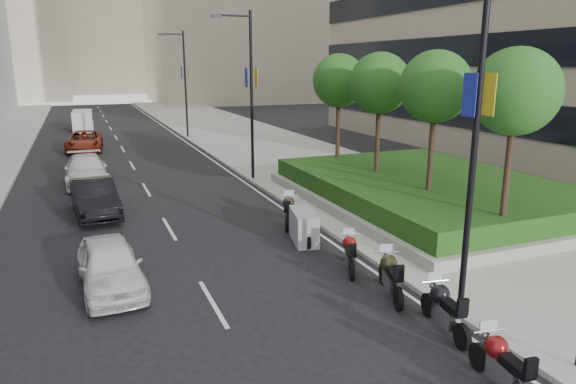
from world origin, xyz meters
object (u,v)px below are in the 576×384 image
motorcycle_1 (502,365)px  lamp_post_2 (183,79)px  lamp_post_0 (472,118)px  delivery_van (83,122)px  motorcycle_5 (304,227)px  motorcycle_3 (390,275)px  car_b (95,198)px  car_d (84,141)px  motorcycle_4 (350,253)px  motorcycle_6 (288,211)px  lamp_post_1 (249,88)px  motorcycle_2 (444,309)px  car_c (86,170)px  car_a (110,265)px

motorcycle_1 → lamp_post_2: bearing=6.1°
lamp_post_0 → delivery_van: (-8.18, 43.98, -4.17)m
motorcycle_5 → motorcycle_3: bearing=-162.2°
car_b → car_d: car_b is taller
delivery_van → motorcycle_3: bearing=-77.9°
motorcycle_3 → motorcycle_4: 2.10m
motorcycle_3 → motorcycle_6: bearing=19.8°
lamp_post_0 → motorcycle_3: size_ratio=4.13×
motorcycle_1 → motorcycle_3: motorcycle_3 is taller
lamp_post_2 → car_d: lamp_post_2 is taller
motorcycle_3 → delivery_van: (-7.25, 42.38, 0.30)m
lamp_post_0 → lamp_post_1: same height
motorcycle_6 → car_d: (-7.20, 22.46, 0.15)m
car_b → car_d: 18.09m
motorcycle_6 → car_d: size_ratio=0.39×
lamp_post_2 → motorcycle_3: lamp_post_2 is taller
lamp_post_2 → motorcycle_2: lamp_post_2 is taller
delivery_van → car_d: bearing=-88.2°
car_d → delivery_van: 12.84m
car_c → delivery_van: 24.50m
car_d → lamp_post_2: bearing=29.2°
lamp_post_1 → car_b: bearing=-154.4°
lamp_post_0 → car_b: lamp_post_0 is taller
lamp_post_0 → car_d: lamp_post_0 is taller
lamp_post_1 → motorcycle_6: bearing=-97.6°
lamp_post_2 → car_a: (-8.11, -29.97, -4.36)m
car_c → car_d: size_ratio=0.98×
motorcycle_5 → car_d: size_ratio=0.38×
motorcycle_6 → delivery_van: delivery_van is taller
car_c → motorcycle_4: bearing=-65.5°
motorcycle_3 → car_b: bearing=50.8°
car_b → motorcycle_5: bearing=-48.2°
lamp_post_1 → motorcycle_2: (-0.84, -17.56, -4.47)m
car_b → motorcycle_2: bearing=-66.4°
motorcycle_3 → car_a: 7.95m
motorcycle_2 → car_a: size_ratio=0.53×
motorcycle_2 → motorcycle_5: (-0.53, 7.13, -0.02)m
motorcycle_2 → car_d: car_d is taller
motorcycle_4 → car_a: car_a is taller
motorcycle_5 → car_d: 25.53m
lamp_post_0 → motorcycle_1: size_ratio=4.19×
motorcycle_2 → motorcycle_4: bearing=12.8°
lamp_post_0 → motorcycle_3: bearing=120.2°
lamp_post_1 → motorcycle_1: lamp_post_1 is taller
car_a → car_b: car_b is taller
motorcycle_5 → car_b: size_ratio=0.43×
lamp_post_0 → motorcycle_6: lamp_post_0 is taller
lamp_post_1 → delivery_van: (-8.18, 26.98, -4.17)m
car_d → lamp_post_0: bearing=-70.8°
motorcycle_1 → car_b: (-6.92, 15.96, 0.19)m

